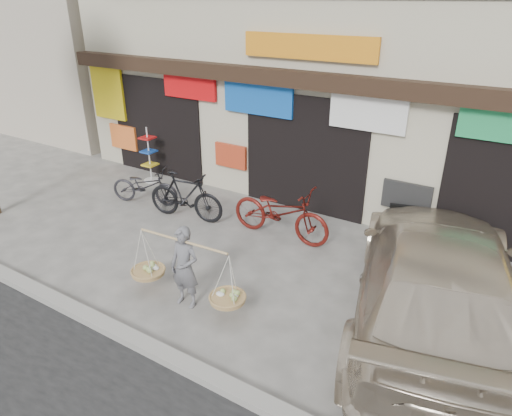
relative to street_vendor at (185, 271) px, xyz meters
The scene contains 11 objects.
ground 1.06m from the street_vendor, 93.06° to the left, with size 70.00×70.00×0.00m, color gray.
kerb 1.29m from the street_vendor, 92.25° to the right, with size 70.00×0.25×0.12m, color gray.
shophouse_block 7.79m from the street_vendor, 90.36° to the left, with size 14.00×6.32×7.00m.
neighbor_west 15.83m from the street_vendor, 149.91° to the left, with size 12.00×7.00×6.00m, color #B5A996.
street_vendor is the anchor object (origin of this frame).
bike_0 4.36m from the street_vendor, 142.87° to the left, with size 0.60×1.71×0.90m, color #28272C.
bike_1 3.23m from the street_vendor, 129.72° to the left, with size 0.52×1.86×1.12m, color black.
bike_2 2.84m from the street_vendor, 86.26° to the left, with size 0.77×2.21×1.16m, color #57130E.
suv 3.88m from the street_vendor, 23.79° to the left, with size 3.59×6.14×1.67m.
display_rack 5.81m from the street_vendor, 139.27° to the left, with size 0.42×0.42×1.51m.
red_bag 1.36m from the street_vendor, 168.56° to the left, with size 0.31×0.25×0.14m, color red.
Camera 1 is at (4.29, -5.52, 4.67)m, focal length 32.00 mm.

